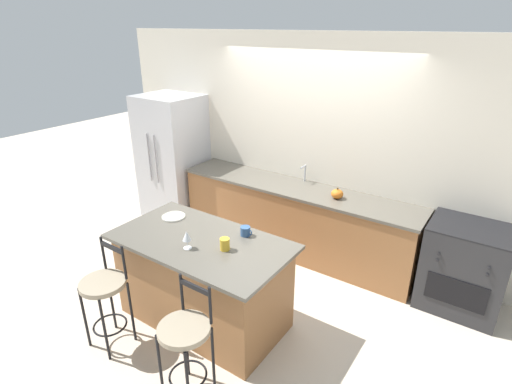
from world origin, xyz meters
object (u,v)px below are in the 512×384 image
Objects in this scene: dinner_plate at (174,216)px; wine_glass at (187,236)px; bar_stool_far at (186,340)px; coffee_mug at (246,231)px; oven_range at (464,267)px; tumbler_cup at (225,244)px; refrigerator at (173,157)px; pumpkin_decoration at (337,194)px; bar_stool_near at (105,293)px.

dinner_plate is 1.43× the size of wine_glass.
bar_stool_far reaches higher than coffee_mug.
tumbler_cup reaches higher than oven_range.
oven_range is at bearing 0.93° from refrigerator.
pumpkin_decoration is (2.62, 0.03, 0.04)m from refrigerator.
refrigerator reaches higher than bar_stool_near.
refrigerator is at bearing 136.29° from bar_stool_far.
pumpkin_decoration is at bearing 70.42° from wine_glass.
bar_stool_far is 2.42m from pumpkin_decoration.
bar_stool_far is at bearing -0.71° from bar_stool_near.
bar_stool_far is (2.47, -2.36, -0.36)m from refrigerator.
bar_stool_near is 2.66m from pumpkin_decoration.
bar_stool_near is at bearing 179.29° from bar_stool_far.
oven_range is at bearing 29.44° from dinner_plate.
refrigerator is at bearing 122.21° from bar_stool_near.
bar_stool_far is (0.99, -0.01, 0.00)m from bar_stool_near.
tumbler_cup reaches higher than dinner_plate.
oven_range is at bearing 43.47° from tumbler_cup.
bar_stool_near is at bearing -137.09° from tumbler_cup.
refrigerator is 10.73× the size of wine_glass.
bar_stool_far is 8.10× the size of coffee_mug.
bar_stool_far is at bearing -42.36° from dinner_plate.
oven_range is 2.29m from coffee_mug.
tumbler_cup reaches higher than bar_stool_far.
refrigerator is 2.01m from dinner_plate.
coffee_mug is at bearing -104.79° from pumpkin_decoration.
dinner_plate is (-0.05, 0.94, 0.36)m from bar_stool_near.
refrigerator is at bearing -179.07° from oven_range.
tumbler_cup is (-0.20, 0.75, 0.41)m from bar_stool_far.
dinner_plate is 2.18× the size of tumbler_cup.
tumbler_cup is at bearing 104.93° from bar_stool_far.
wine_glass is (0.55, -0.37, 0.11)m from dinner_plate.
dinner_plate is at bearing -150.56° from oven_range.
pumpkin_decoration is at bearing -178.43° from oven_range.
bar_stool_near is at bearing -115.68° from pumpkin_decoration.
bar_stool_far is at bearing -49.55° from wine_glass.
dinner_plate is (-1.04, 0.95, 0.36)m from bar_stool_far.
coffee_mug is at bearing -29.79° from refrigerator.
bar_stool_far is at bearing -43.71° from refrigerator.
oven_range is 0.92× the size of bar_stool_far.
dinner_plate is 0.87m from tumbler_cup.
wine_glass is at bearing -121.27° from coffee_mug.
refrigerator is 16.44× the size of tumbler_cup.
tumbler_cup reaches higher than bar_stool_near.
pumpkin_decoration is (0.35, 1.64, -0.01)m from tumbler_cup.
dinner_plate is 1.94× the size of coffee_mug.
bar_stool_far is 7.27× the size of pumpkin_decoration.
bar_stool_near is 0.99m from bar_stool_far.
wine_glass reaches higher than oven_range.
bar_stool_far is 5.96× the size of wine_glass.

